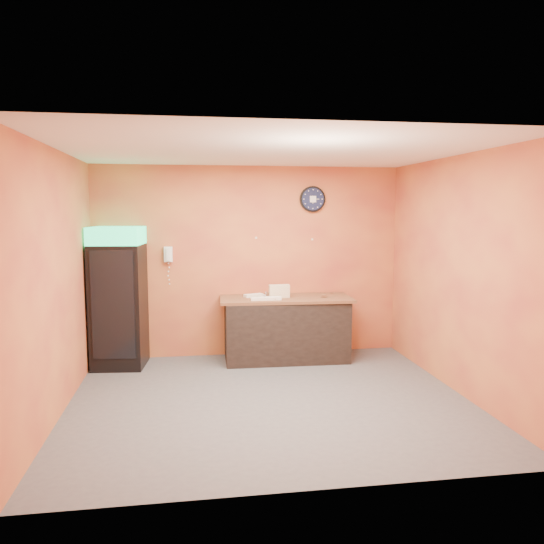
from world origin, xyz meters
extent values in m
plane|color=#47474C|center=(0.00, 0.00, 0.00)|extent=(4.50, 4.50, 0.00)
cube|color=orange|center=(0.00, 2.00, 1.40)|extent=(4.50, 0.02, 2.80)
cube|color=orange|center=(-2.25, 0.00, 1.40)|extent=(0.02, 4.00, 2.80)
cube|color=orange|center=(2.25, 0.00, 1.40)|extent=(0.02, 4.00, 2.80)
cube|color=white|center=(0.00, 0.00, 2.80)|extent=(4.50, 4.00, 0.02)
cube|color=black|center=(-1.85, 1.65, 0.85)|extent=(0.74, 0.74, 1.69)
cube|color=#19DA80|center=(-1.85, 1.65, 1.81)|extent=(0.74, 0.74, 0.24)
cube|color=black|center=(-1.82, 1.31, 0.92)|extent=(0.56, 0.08, 1.45)
cube|color=black|center=(0.48, 1.61, 0.44)|extent=(1.77, 0.82, 0.87)
cylinder|color=black|center=(0.94, 1.98, 2.32)|extent=(0.39, 0.05, 0.39)
cylinder|color=#0F1433|center=(0.94, 1.95, 2.32)|extent=(0.33, 0.01, 0.33)
cube|color=white|center=(0.94, 1.94, 2.32)|extent=(0.09, 0.00, 0.09)
cube|color=white|center=(-1.18, 1.96, 1.53)|extent=(0.12, 0.07, 0.22)
cube|color=white|center=(-1.18, 1.91, 1.53)|extent=(0.05, 0.04, 0.18)
cube|color=brown|center=(0.48, 1.61, 0.89)|extent=(1.92, 0.89, 0.04)
cube|color=beige|center=(0.38, 1.60, 0.94)|extent=(0.29, 0.11, 0.06)
cube|color=beige|center=(0.38, 1.60, 1.01)|extent=(0.29, 0.11, 0.06)
cube|color=beige|center=(0.38, 1.60, 1.07)|extent=(0.29, 0.11, 0.06)
cube|color=white|center=(0.07, 1.42, 0.93)|extent=(0.25, 0.11, 0.04)
cube|color=white|center=(0.23, 1.42, 0.93)|extent=(0.29, 0.12, 0.04)
cube|color=white|center=(0.02, 1.72, 0.93)|extent=(0.30, 0.20, 0.04)
cylinder|color=silver|center=(0.23, 1.77, 0.94)|extent=(0.06, 0.06, 0.06)
camera|label=1|loc=(-0.87, -5.78, 2.16)|focal=35.00mm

